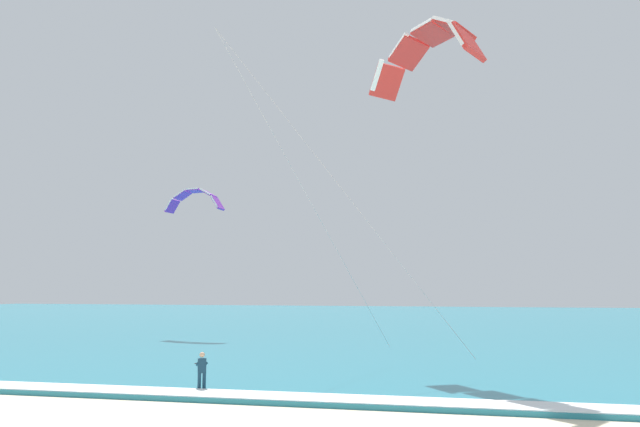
# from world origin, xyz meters

# --- Properties ---
(sea) EXTENTS (200.00, 120.00, 0.20)m
(sea) POSITION_xyz_m (0.00, 72.02, 0.10)
(sea) COLOR teal
(sea) RESTS_ON ground
(surf_foam) EXTENTS (200.00, 1.90, 0.04)m
(surf_foam) POSITION_xyz_m (0.00, 13.02, 0.22)
(surf_foam) COLOR white
(surf_foam) RESTS_ON sea
(surfboard) EXTENTS (1.04, 1.44, 0.09)m
(surfboard) POSITION_xyz_m (-0.63, 14.14, 0.03)
(surfboard) COLOR #239EC6
(surfboard) RESTS_ON ground
(kitesurfer) EXTENTS (0.67, 0.67, 1.69)m
(kitesurfer) POSITION_xyz_m (-0.64, 14.15, 0.94)
(kitesurfer) COLOR #143347
(kitesurfer) RESTS_ON ground
(kite_primary) EXTENTS (11.65, 10.62, 16.68)m
(kite_primary) POSITION_xyz_m (8.21, 21.75, 16.58)
(kite_primary) COLOR red
(kite_distant) EXTENTS (5.73, 2.27, 2.01)m
(kite_distant) POSITION_xyz_m (-13.20, 41.13, 11.95)
(kite_distant) COLOR purple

